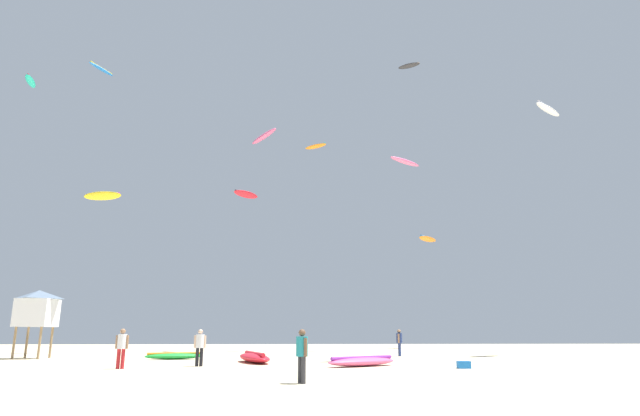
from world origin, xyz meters
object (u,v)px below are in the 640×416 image
Objects in this scene: person_foreground at (302,351)px; person_right at (122,345)px; kite_aloft_0 at (30,81)px; kite_grounded_mid at (254,357)px; kite_aloft_3 at (102,196)px; kite_aloft_6 at (264,136)px; kite_aloft_1 at (101,69)px; kite_aloft_9 at (409,66)px; kite_aloft_8 at (548,109)px; kite_aloft_2 at (316,146)px; cooler_box at (464,365)px; person_midground at (200,345)px; kite_grounded_near at (362,361)px; lifeguard_tower at (37,308)px; kite_aloft_4 at (405,162)px; kite_aloft_7 at (428,239)px; kite_aloft_5 at (246,194)px; kite_grounded_far at (174,356)px.

person_foreground is 0.96× the size of person_right.
kite_grounded_mid is at bearing -18.41° from kite_aloft_0.
kite_aloft_3 is 14.71m from kite_aloft_6.
kite_aloft_0 is 0.73× the size of kite_aloft_1.
kite_aloft_9 is (14.24, 2.05, 8.67)m from kite_aloft_6.
kite_aloft_8 is at bearing 114.50° from person_right.
kite_aloft_8 is (17.60, -9.30, -0.13)m from kite_aloft_2.
cooler_box is (7.30, 6.61, -0.81)m from person_foreground.
person_right is at bearing -130.11° from kite_aloft_9.
person_midground is at bearing -128.95° from kite_grounded_mid.
cooler_box is at bearing 73.48° from person_midground.
kite_aloft_3 is 36.15m from kite_aloft_8.
lifeguard_tower is (-19.31, 8.34, 2.83)m from kite_grounded_near.
person_foreground is 0.57× the size of kite_aloft_1.
kite_aloft_4 reaches higher than lifeguard_tower.
kite_grounded_mid is 2.24× the size of kite_aloft_0.
kite_aloft_2 is at bearing 76.85° from kite_grounded_mid.
kite_aloft_7 reaches higher than person_foreground.
kite_aloft_0 is at bearing -127.65° from person_midground.
kite_aloft_9 reaches higher than kite_aloft_6.
kite_aloft_2 is 17.30m from kite_aloft_4.
kite_grounded_near is (10.87, 1.18, -0.78)m from person_right.
kite_aloft_8 is (27.02, 11.86, 17.30)m from person_right.
kite_aloft_7 is (21.47, 28.40, 10.06)m from person_right.
kite_aloft_8 reaches higher than kite_aloft_5.
person_midground is at bearing -94.50° from kite_aloft_6.
kite_aloft_1 is 0.87× the size of kite_aloft_7.
kite_aloft_1 is at bearing 177.43° from kite_aloft_6.
kite_grounded_near is at bearing -139.92° from person_foreground.
kite_aloft_6 is 16.79m from kite_aloft_9.
kite_grounded_near is 6.28m from kite_grounded_mid.
kite_grounded_mid is at bearing -123.68° from kite_aloft_7.
kite_aloft_1 is at bearing 131.50° from kite_grounded_far.
person_midground is 16.21m from kite_aloft_4.
person_right is at bearing -62.62° from kite_aloft_1.
kite_aloft_9 is at bearing 7.58° from kite_aloft_2.
person_right is at bearing -64.84° from kite_aloft_3.
kite_aloft_3 is (0.23, 7.95, 9.40)m from lifeguard_tower.
kite_aloft_2 is 0.64× the size of kite_aloft_3.
person_right is 0.80× the size of kite_aloft_0.
kite_aloft_0 is 0.69× the size of kite_aloft_5.
kite_aloft_8 reaches higher than kite_grounded_mid.
kite_aloft_4 is at bearing -55.97° from kite_aloft_6.
person_midground is at bearing -88.33° from kite_aloft_5.
kite_aloft_4 is at bearing 97.44° from cooler_box.
person_right is 0.42× the size of lifeguard_tower.
cooler_box is (9.67, -4.97, -0.11)m from kite_grounded_mid.
kite_aloft_3 is (-19.07, 16.28, 12.22)m from kite_grounded_near.
kite_aloft_3 is 0.79× the size of kite_aloft_6.
kite_aloft_5 is at bearing 179.40° from kite_aloft_7.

